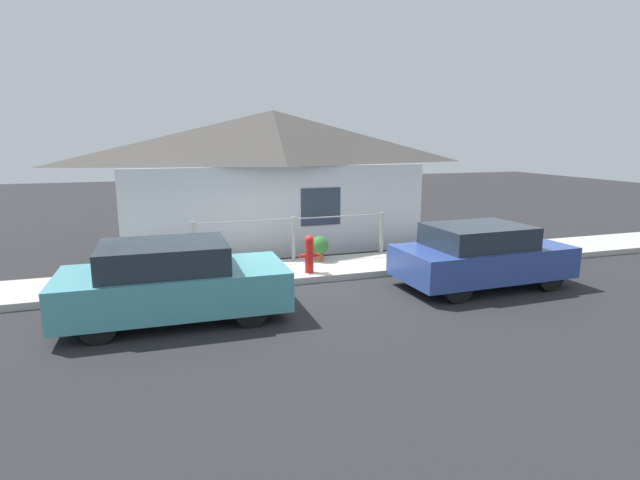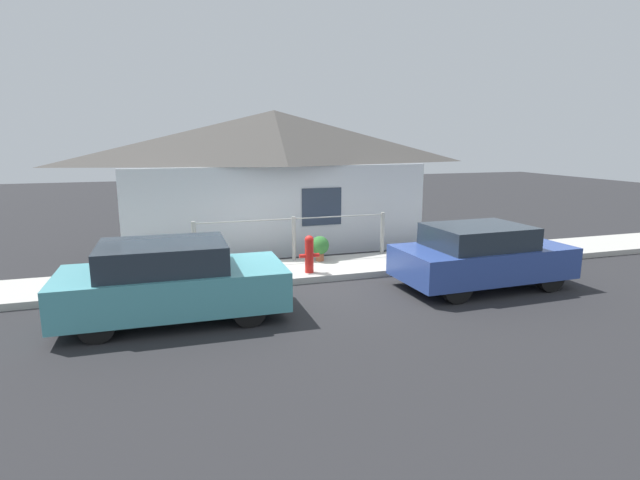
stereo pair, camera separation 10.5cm
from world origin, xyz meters
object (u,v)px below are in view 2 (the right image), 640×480
object	(u,v)px
car_right	(481,256)
potted_plant_near_hydrant	(320,246)
car_left	(172,281)
fire_hydrant	(309,253)

from	to	relation	value
car_right	potted_plant_near_hydrant	size ratio (longest dim) A/B	5.96
car_left	fire_hydrant	size ratio (longest dim) A/B	4.53
car_right	potted_plant_near_hydrant	xyz separation A→B (m)	(-2.73, 2.69, -0.17)
car_right	fire_hydrant	size ratio (longest dim) A/B	4.34
car_left	car_right	xyz separation A→B (m)	(6.31, -0.00, -0.00)
car_left	car_right	world-z (taller)	car_left
fire_hydrant	potted_plant_near_hydrant	distance (m)	1.12
car_right	fire_hydrant	xyz separation A→B (m)	(-3.29, 1.72, -0.09)
car_left	fire_hydrant	distance (m)	3.47
car_left	car_right	bearing A→B (deg)	0.79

